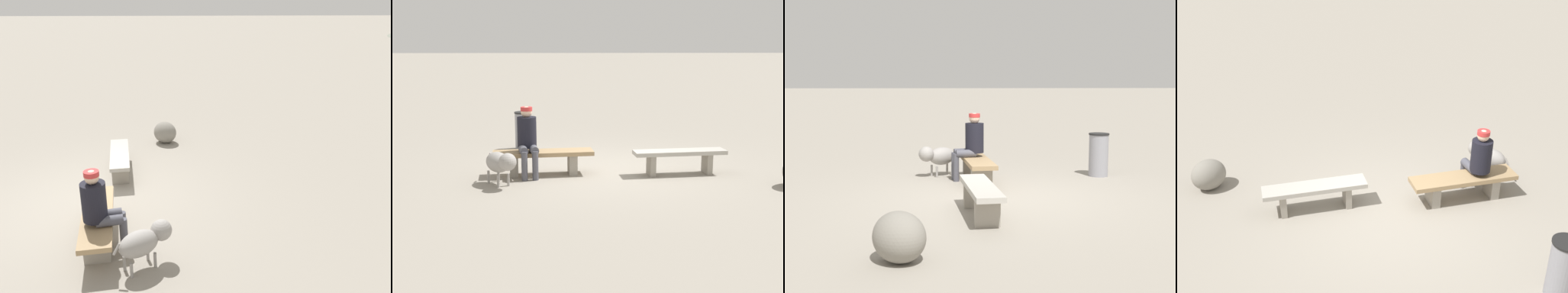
% 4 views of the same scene
% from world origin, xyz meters
% --- Properties ---
extents(ground, '(210.00, 210.00, 0.06)m').
position_xyz_m(ground, '(0.00, 0.00, -0.03)').
color(ground, gray).
extents(bench_left, '(1.77, 0.59, 0.46)m').
position_xyz_m(bench_left, '(-1.30, 0.38, 0.34)').
color(bench_left, gray).
rests_on(bench_left, ground).
extents(bench_right, '(1.90, 0.68, 0.46)m').
position_xyz_m(bench_right, '(1.25, 0.34, 0.33)').
color(bench_right, gray).
rests_on(bench_right, ground).
extents(seated_person, '(0.42, 0.62, 1.30)m').
position_xyz_m(seated_person, '(1.53, 0.44, 0.75)').
color(seated_person, black).
rests_on(seated_person, ground).
extents(dog, '(0.67, 0.79, 0.62)m').
position_xyz_m(dog, '(1.95, 1.09, 0.42)').
color(dog, gray).
rests_on(dog, ground).
extents(trash_bin, '(0.41, 0.41, 0.87)m').
position_xyz_m(trash_bin, '(1.84, -2.13, 0.43)').
color(trash_bin, gray).
rests_on(trash_bin, ground).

